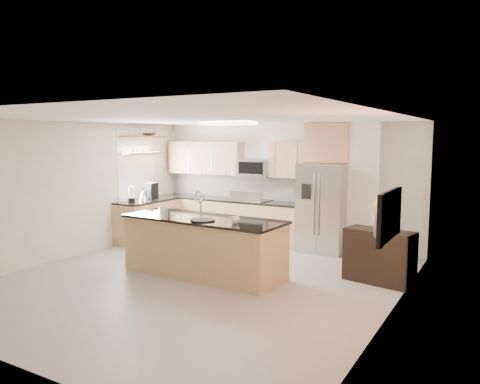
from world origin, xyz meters
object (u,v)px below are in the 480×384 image
Objects in this scene: platter at (203,220)px; television at (380,215)px; island at (204,246)px; cup at (235,220)px; credenza at (379,256)px; kettle at (143,195)px; coffee_maker at (152,191)px; refrigerator at (323,208)px; range at (252,221)px; flower_vase at (384,205)px; blender at (131,195)px; bowl at (149,134)px; microwave at (255,168)px.

television reaches higher than platter.
island is 20.47× the size of cup.
island reaches higher than platter.
credenza is 5.22m from kettle.
refrigerator is at bearing 12.55° from coffee_maker.
range is 3.51m from credenza.
coffee_maker is at bearing -176.75° from credenza.
platter is at bearing -152.60° from flower_vase.
range is 3.28× the size of blender.
range is at bearing 164.27° from credenza.
refrigerator reaches higher than coffee_maker.
credenza is 2.36m from cup.
island is at bearing -33.27° from coffee_maker.
bowl is (-0.16, 0.15, 1.29)m from coffee_maker.
refrigerator is at bearing 136.21° from flower_vase.
kettle is (-2.66, 1.57, 0.07)m from platter.
refrigerator reaches higher than credenza.
refrigerator is at bearing 31.04° from television.
kettle is at bearing -66.42° from bowl.
range is at bearing 178.40° from refrigerator.
island is at bearing -79.51° from range.
kettle is 5.85m from television.
island is at bearing 165.67° from cup.
coffee_maker is 1.03× the size of bowl.
blender is (-2.55, 1.02, 0.58)m from island.
range is at bearing 113.61° from cup.
microwave is at bearing 34.06° from kettle.
coffee_maker is (-3.30, 1.87, 0.07)m from cup.
microwave reaches higher than blender.
bowl is at bearing 148.19° from island.
platter is 2.99m from blender.
microwave reaches higher than refrigerator.
island is at bearing 122.67° from platter.
bowl is at bearing 102.05° from blender.
kettle is (0.05, 0.30, -0.03)m from blender.
range reaches higher than cup.
cup is 0.35× the size of platter.
island is 2.81m from blender.
flower_vase reaches higher than coffee_maker.
island is 3.66× the size of flower_vase.
credenza is at bearing -3.43° from kettle.
coffee_maker is 6.04m from television.
television is at bearing -22.55° from bowl.
microwave is at bearing 47.25° from television.
bowl reaches higher than coffee_maker.
microwave is 3.59m from flower_vase.
microwave reaches higher than kettle.
kettle is at bearing 149.44° from platter.
blender is at bearing -158.08° from refrigerator.
island is at bearing -21.79° from blender.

